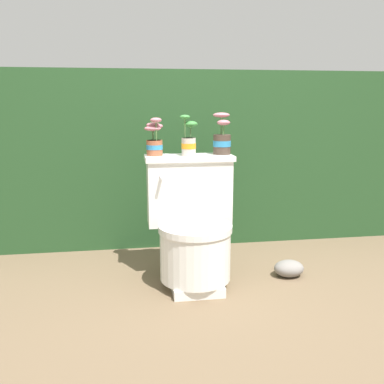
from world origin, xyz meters
TOP-DOWN VIEW (x-y plane):
  - ground_plane at (0.00, 0.00)m, footprint 12.00×12.00m
  - hedge_backdrop at (0.00, 1.02)m, footprint 3.60×0.71m
  - toilet at (-0.07, 0.06)m, footprint 0.51×0.54m
  - potted_plant_left at (-0.27, 0.21)m, footprint 0.11×0.10m
  - potted_plant_midleft at (-0.07, 0.18)m, footprint 0.11×0.09m
  - potted_plant_middle at (0.13, 0.21)m, footprint 0.11×0.11m
  - garden_stone at (0.51, 0.02)m, footprint 0.18×0.14m

SIDE VIEW (x-z plane):
  - ground_plane at x=0.00m, z-range 0.00..0.00m
  - garden_stone at x=0.51m, z-range 0.00..0.10m
  - toilet at x=-0.07m, z-range -0.03..0.69m
  - hedge_backdrop at x=0.00m, z-range 0.00..1.24m
  - potted_plant_midleft at x=-0.07m, z-range 0.68..0.92m
  - potted_plant_middle at x=0.13m, z-range 0.68..0.93m
  - potted_plant_left at x=-0.27m, z-range 0.70..0.91m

